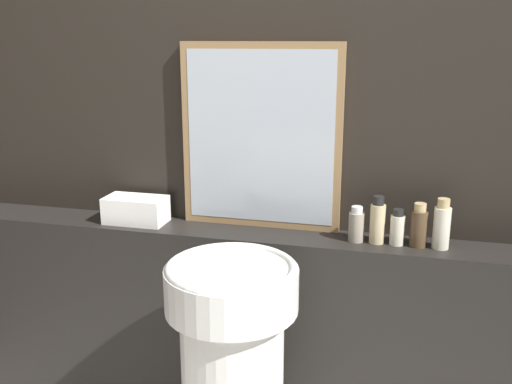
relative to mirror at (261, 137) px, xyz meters
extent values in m
cube|color=black|center=(0.01, 0.05, 0.04)|extent=(8.00, 0.06, 2.50)
cube|color=black|center=(0.01, -0.08, -0.77)|extent=(2.95, 0.20, 0.88)
cylinder|color=silver|center=(0.03, -0.47, -0.37)|extent=(0.40, 0.40, 0.13)
torus|color=silver|center=(0.03, -0.47, -0.31)|extent=(0.39, 0.39, 0.02)
cube|color=#937047|center=(0.00, 0.00, 0.00)|extent=(0.58, 0.03, 0.66)
cube|color=#B2BCC6|center=(0.00, -0.01, 0.00)|extent=(0.53, 0.02, 0.61)
cube|color=white|center=(-0.46, -0.08, -0.28)|extent=(0.23, 0.12, 0.10)
cylinder|color=gray|center=(0.36, -0.08, -0.28)|extent=(0.05, 0.05, 0.10)
cylinder|color=silver|center=(0.36, -0.08, -0.22)|extent=(0.04, 0.04, 0.02)
cylinder|color=#C6B284|center=(0.43, -0.08, -0.26)|extent=(0.05, 0.05, 0.13)
cylinder|color=black|center=(0.43, -0.08, -0.18)|extent=(0.04, 0.04, 0.03)
cylinder|color=beige|center=(0.49, -0.08, -0.28)|extent=(0.05, 0.05, 0.10)
cylinder|color=black|center=(0.49, -0.08, -0.22)|extent=(0.03, 0.03, 0.02)
cylinder|color=#4C3823|center=(0.56, -0.08, -0.27)|extent=(0.05, 0.05, 0.12)
cylinder|color=tan|center=(0.56, -0.08, -0.19)|extent=(0.04, 0.04, 0.03)
cylinder|color=beige|center=(0.63, -0.08, -0.26)|extent=(0.05, 0.05, 0.14)
cylinder|color=tan|center=(0.63, -0.08, -0.18)|extent=(0.04, 0.04, 0.03)
camera|label=1|loc=(0.48, -1.94, 0.34)|focal=40.00mm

